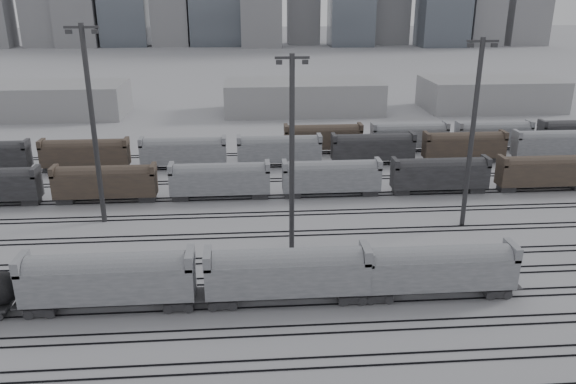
{
  "coord_description": "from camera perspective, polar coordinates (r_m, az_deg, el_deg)",
  "views": [
    {
      "loc": [
        -4.96,
        -48.76,
        30.12
      ],
      "look_at": [
        0.62,
        23.12,
        4.0
      ],
      "focal_mm": 35.0,
      "sensor_mm": 36.0,
      "label": 1
    }
  ],
  "objects": [
    {
      "name": "tracks",
      "position": [
        72.92,
        -0.15,
        -4.41
      ],
      "size": [
        220.0,
        71.5,
        0.16
      ],
      "color": "black",
      "rests_on": "ground"
    },
    {
      "name": "hopper_car_b",
      "position": [
        56.5,
        -0.06,
        -8.04
      ],
      "size": [
        16.43,
        3.26,
        5.88
      ],
      "color": "black",
      "rests_on": "ground"
    },
    {
      "name": "warehouse_left",
      "position": [
        156.14,
        -25.3,
        8.4
      ],
      "size": [
        50.0,
        18.0,
        8.0
      ],
      "primitive_type": "cube",
      "color": "#949496",
      "rests_on": "ground"
    },
    {
      "name": "hopper_car_a",
      "position": [
        57.99,
        -17.8,
        -8.22
      ],
      "size": [
        16.78,
        3.33,
        6.0
      ],
      "color": "black",
      "rests_on": "ground"
    },
    {
      "name": "bg_string_near",
      "position": [
        86.24,
        4.44,
        1.38
      ],
      "size": [
        151.0,
        3.0,
        5.6
      ],
      "color": "gray",
      "rests_on": "ground"
    },
    {
      "name": "light_mast_b",
      "position": [
        77.34,
        -19.23,
        6.73
      ],
      "size": [
        4.2,
        0.67,
        26.28
      ],
      "color": "#333335",
      "rests_on": "ground"
    },
    {
      "name": "light_mast_c",
      "position": [
        64.22,
        0.4,
        4.03
      ],
      "size": [
        3.78,
        0.61,
        23.64
      ],
      "color": "#333335",
      "rests_on": "ground"
    },
    {
      "name": "light_mast_d",
      "position": [
        75.76,
        18.24,
        5.93
      ],
      "size": [
        3.95,
        0.63,
        24.7
      ],
      "color": "#333335",
      "rests_on": "ground"
    },
    {
      "name": "ground",
      "position": [
        57.53,
        1.19,
        -11.66
      ],
      "size": [
        900.0,
        900.0,
        0.0
      ],
      "primitive_type": "plane",
      "color": "#B2B2B7",
      "rests_on": "ground"
    },
    {
      "name": "warehouse_right",
      "position": [
        159.91,
        19.87,
        9.35
      ],
      "size": [
        35.0,
        18.0,
        8.0
      ],
      "primitive_type": "cube",
      "color": "#949496",
      "rests_on": "ground"
    },
    {
      "name": "bg_string_far",
      "position": [
        115.58,
        16.27,
        5.44
      ],
      "size": [
        66.0,
        3.0,
        5.6
      ],
      "color": "#4B3D30",
      "rests_on": "ground"
    },
    {
      "name": "bg_string_mid",
      "position": [
        103.13,
        8.61,
        4.33
      ],
      "size": [
        151.0,
        3.0,
        5.6
      ],
      "color": "black",
      "rests_on": "ground"
    },
    {
      "name": "hopper_car_c",
      "position": [
        59.68,
        15.13,
        -7.37
      ],
      "size": [
        15.65,
        3.11,
        5.6
      ],
      "color": "black",
      "rests_on": "ground"
    },
    {
      "name": "warehouse_mid",
      "position": [
        146.88,
        1.5,
        9.66
      ],
      "size": [
        40.0,
        18.0,
        8.0
      ],
      "primitive_type": "cube",
      "color": "#949496",
      "rests_on": "ground"
    }
  ]
}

